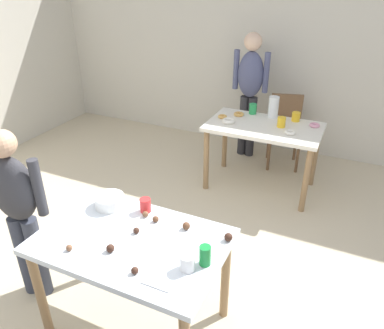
% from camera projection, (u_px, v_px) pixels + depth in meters
% --- Properties ---
extents(ground_plane, '(6.40, 6.40, 0.00)m').
position_uv_depth(ground_plane, '(151.00, 305.00, 2.77)').
color(ground_plane, beige).
extents(wall_back, '(6.40, 0.10, 2.60)m').
position_uv_depth(wall_back, '(273.00, 50.00, 4.73)').
color(wall_back, beige).
rests_on(wall_back, ground_plane).
extents(dining_table_near, '(1.16, 0.76, 0.75)m').
position_uv_depth(dining_table_near, '(132.00, 252.00, 2.34)').
color(dining_table_near, silver).
rests_on(dining_table_near, ground_plane).
extents(dining_table_far, '(1.19, 0.71, 0.75)m').
position_uv_depth(dining_table_far, '(263.00, 135.00, 3.99)').
color(dining_table_far, silver).
rests_on(dining_table_far, ground_plane).
extents(chair_far_table, '(0.49, 0.49, 0.87)m').
position_uv_depth(chair_far_table, '(285.00, 126.00, 4.59)').
color(chair_far_table, brown).
rests_on(chair_far_table, ground_plane).
extents(person_girl_near, '(0.45, 0.26, 1.35)m').
position_uv_depth(person_girl_near, '(18.00, 205.00, 2.53)').
color(person_girl_near, '#383D4C').
rests_on(person_girl_near, ground_plane).
extents(person_adult_far, '(0.45, 0.21, 1.57)m').
position_uv_depth(person_adult_far, '(250.00, 85.00, 4.59)').
color(person_adult_far, '#28282D').
rests_on(person_adult_far, ground_plane).
extents(mixing_bowl, '(0.20, 0.20, 0.08)m').
position_uv_depth(mixing_bowl, '(110.00, 201.00, 2.58)').
color(mixing_bowl, white).
rests_on(mixing_bowl, dining_table_near).
extents(soda_can, '(0.07, 0.07, 0.12)m').
position_uv_depth(soda_can, '(205.00, 255.00, 2.06)').
color(soda_can, '#198438').
rests_on(soda_can, dining_table_near).
extents(fork_near, '(0.17, 0.02, 0.01)m').
position_uv_depth(fork_near, '(155.00, 287.00, 1.94)').
color(fork_near, silver).
rests_on(fork_near, dining_table_near).
extents(cup_near_0, '(0.07, 0.07, 0.10)m').
position_uv_depth(cup_near_0, '(145.00, 205.00, 2.52)').
color(cup_near_0, red).
rests_on(cup_near_0, dining_table_near).
extents(cup_near_1, '(0.08, 0.08, 0.09)m').
position_uv_depth(cup_near_1, '(187.00, 262.00, 2.04)').
color(cup_near_1, white).
rests_on(cup_near_1, dining_table_near).
extents(cake_ball_0, '(0.05, 0.05, 0.05)m').
position_uv_depth(cake_ball_0, '(228.00, 237.00, 2.26)').
color(cake_ball_0, '#3D2319').
rests_on(cake_ball_0, dining_table_near).
extents(cake_ball_1, '(0.05, 0.05, 0.05)m').
position_uv_depth(cake_ball_1, '(110.00, 248.00, 2.17)').
color(cake_ball_1, '#3D2319').
rests_on(cake_ball_1, dining_table_near).
extents(cake_ball_2, '(0.04, 0.04, 0.04)m').
position_uv_depth(cake_ball_2, '(156.00, 219.00, 2.43)').
color(cake_ball_2, brown).
rests_on(cake_ball_2, dining_table_near).
extents(cake_ball_3, '(0.05, 0.05, 0.05)m').
position_uv_depth(cake_ball_3, '(186.00, 226.00, 2.36)').
color(cake_ball_3, brown).
rests_on(cake_ball_3, dining_table_near).
extents(cake_ball_4, '(0.04, 0.04, 0.04)m').
position_uv_depth(cake_ball_4, '(145.00, 214.00, 2.48)').
color(cake_ball_4, brown).
rests_on(cake_ball_4, dining_table_near).
extents(cake_ball_5, '(0.04, 0.04, 0.04)m').
position_uv_depth(cake_ball_5, '(69.00, 248.00, 2.18)').
color(cake_ball_5, brown).
rests_on(cake_ball_5, dining_table_near).
extents(cake_ball_6, '(0.04, 0.04, 0.04)m').
position_uv_depth(cake_ball_6, '(136.00, 230.00, 2.33)').
color(cake_ball_6, '#3D2319').
rests_on(cake_ball_6, dining_table_near).
extents(cake_ball_7, '(0.04, 0.04, 0.04)m').
position_uv_depth(cake_ball_7, '(135.00, 271.00, 2.02)').
color(cake_ball_7, '#3D2319').
rests_on(cake_ball_7, dining_table_near).
extents(pitcher_far, '(0.11, 0.11, 0.23)m').
position_uv_depth(pitcher_far, '(273.00, 107.00, 4.10)').
color(pitcher_far, white).
rests_on(pitcher_far, dining_table_far).
extents(cup_far_0, '(0.09, 0.09, 0.10)m').
position_uv_depth(cup_far_0, '(296.00, 117.00, 4.02)').
color(cup_far_0, yellow).
rests_on(cup_far_0, dining_table_far).
extents(cup_far_1, '(0.09, 0.09, 0.11)m').
position_uv_depth(cup_far_1, '(281.00, 122.00, 3.87)').
color(cup_far_1, yellow).
rests_on(cup_far_1, dining_table_far).
extents(cup_far_2, '(0.08, 0.08, 0.12)m').
position_uv_depth(cup_far_2, '(253.00, 109.00, 4.22)').
color(cup_far_2, green).
rests_on(cup_far_2, dining_table_far).
extents(donut_far_0, '(0.11, 0.11, 0.03)m').
position_uv_depth(donut_far_0, '(290.00, 132.00, 3.73)').
color(donut_far_0, white).
rests_on(donut_far_0, dining_table_far).
extents(donut_far_1, '(0.10, 0.10, 0.03)m').
position_uv_depth(donut_far_1, '(222.00, 117.00, 4.13)').
color(donut_far_1, gold).
rests_on(donut_far_1, dining_table_far).
extents(donut_far_2, '(0.14, 0.14, 0.04)m').
position_uv_depth(donut_far_2, '(229.00, 121.00, 3.99)').
color(donut_far_2, white).
rests_on(donut_far_2, dining_table_far).
extents(donut_far_3, '(0.11, 0.11, 0.03)m').
position_uv_depth(donut_far_3, '(315.00, 125.00, 3.90)').
color(donut_far_3, pink).
rests_on(donut_far_3, dining_table_far).
extents(donut_far_4, '(0.12, 0.12, 0.03)m').
position_uv_depth(donut_far_4, '(239.00, 114.00, 4.19)').
color(donut_far_4, gold).
rests_on(donut_far_4, dining_table_far).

